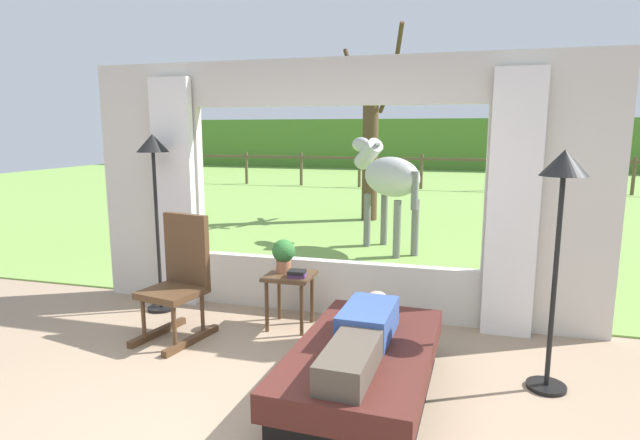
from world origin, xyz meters
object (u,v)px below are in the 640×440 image
(book_stack, at_px, (297,274))
(floor_lamp_left, at_px, (154,169))
(recliner_sofa, at_px, (364,372))
(horse, at_px, (388,177))
(rocking_chair, at_px, (180,278))
(side_table, at_px, (290,284))
(floor_lamp_right, at_px, (561,199))
(potted_plant, at_px, (284,254))
(pasture_tree, at_px, (372,136))
(reclining_person, at_px, (363,333))

(book_stack, distance_m, floor_lamp_left, 1.82)
(recliner_sofa, distance_m, horse, 4.69)
(rocking_chair, height_order, side_table, rocking_chair)
(floor_lamp_right, bearing_deg, rocking_chair, 176.86)
(potted_plant, distance_m, floor_lamp_left, 1.59)
(book_stack, bearing_deg, pasture_tree, 93.53)
(rocking_chair, bearing_deg, horse, 82.99)
(recliner_sofa, relative_size, rocking_chair, 1.55)
(rocking_chair, distance_m, horse, 4.13)
(rocking_chair, relative_size, side_table, 2.15)
(side_table, bearing_deg, pasture_tree, 92.68)
(rocking_chair, xyz_separation_m, side_table, (0.89, 0.47, -0.12))
(rocking_chair, bearing_deg, book_stack, 34.19)
(book_stack, bearing_deg, floor_lamp_right, -15.18)
(side_table, bearing_deg, floor_lamp_right, -16.17)
(recliner_sofa, bearing_deg, potted_plant, 132.06)
(potted_plant, xyz_separation_m, floor_lamp_left, (-1.38, 0.04, 0.77))
(recliner_sofa, bearing_deg, book_stack, 129.81)
(recliner_sofa, distance_m, floor_lamp_right, 1.81)
(recliner_sofa, height_order, floor_lamp_left, floor_lamp_left)
(horse, xyz_separation_m, pasture_tree, (-0.73, 2.66, 0.59))
(rocking_chair, height_order, floor_lamp_left, floor_lamp_left)
(side_table, distance_m, pasture_tree, 6.20)
(floor_lamp_left, height_order, floor_lamp_right, floor_lamp_left)
(book_stack, relative_size, floor_lamp_left, 0.10)
(floor_lamp_left, bearing_deg, recliner_sofa, -27.88)
(reclining_person, height_order, horse, horse)
(rocking_chair, distance_m, floor_lamp_left, 1.23)
(potted_plant, xyz_separation_m, pasture_tree, (-0.20, 5.99, 1.04))
(side_table, bearing_deg, potted_plant, 143.13)
(recliner_sofa, height_order, reclining_person, reclining_person)
(side_table, xyz_separation_m, potted_plant, (-0.08, 0.06, 0.28))
(side_table, bearing_deg, horse, 82.56)
(rocking_chair, relative_size, pasture_tree, 0.29)
(pasture_tree, bearing_deg, potted_plant, -88.06)
(recliner_sofa, distance_m, book_stack, 1.43)
(recliner_sofa, height_order, rocking_chair, rocking_chair)
(reclining_person, relative_size, floor_lamp_left, 0.78)
(reclining_person, relative_size, book_stack, 8.25)
(rocking_chair, distance_m, pasture_tree, 6.66)
(horse, bearing_deg, recliner_sofa, -125.07)
(floor_lamp_right, distance_m, pasture_tree, 7.14)
(potted_plant, height_order, horse, horse)
(potted_plant, bearing_deg, horse, 81.08)
(floor_lamp_right, bearing_deg, pasture_tree, 110.32)
(rocking_chair, relative_size, horse, 0.65)
(book_stack, relative_size, horse, 0.10)
(side_table, xyz_separation_m, floor_lamp_left, (-1.46, 0.10, 1.05))
(rocking_chair, distance_m, potted_plant, 0.98)
(recliner_sofa, height_order, book_stack, book_stack)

